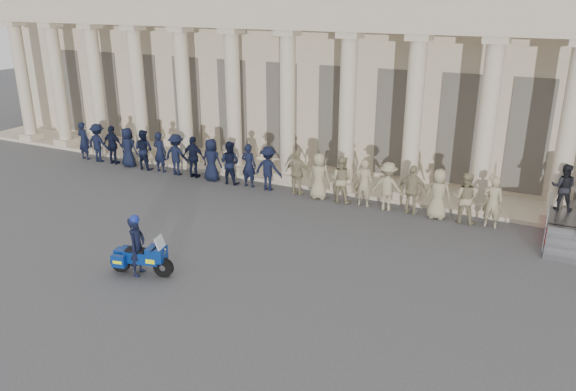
# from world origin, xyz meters

# --- Properties ---
(ground) EXTENTS (90.00, 90.00, 0.00)m
(ground) POSITION_xyz_m (0.00, 0.00, 0.00)
(ground) COLOR #474749
(ground) RESTS_ON ground
(building) EXTENTS (40.00, 12.50, 9.00)m
(building) POSITION_xyz_m (-0.00, 14.74, 4.52)
(building) COLOR #BBA98C
(building) RESTS_ON ground
(officer_rank) EXTENTS (19.53, 0.69, 1.83)m
(officer_rank) POSITION_xyz_m (-2.40, 6.78, 0.92)
(officer_rank) COLOR black
(officer_rank) RESTS_ON ground
(motorcycle) EXTENTS (1.91, 0.96, 1.24)m
(motorcycle) POSITION_xyz_m (-1.27, -1.33, 0.54)
(motorcycle) COLOR black
(motorcycle) RESTS_ON ground
(rider) EXTENTS (0.55, 0.71, 1.83)m
(rider) POSITION_xyz_m (-1.38, -1.35, 0.91)
(rider) COLOR black
(rider) RESTS_ON ground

